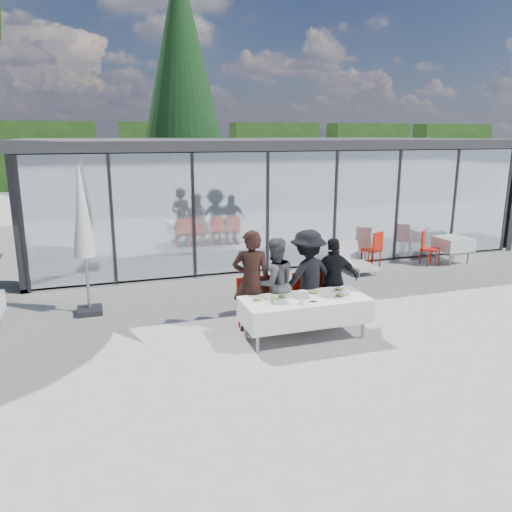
{
  "coord_description": "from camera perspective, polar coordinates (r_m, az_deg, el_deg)",
  "views": [
    {
      "loc": [
        -3.24,
        -8.08,
        3.59
      ],
      "look_at": [
        -0.2,
        1.2,
        1.2
      ],
      "focal_mm": 35.0,
      "sensor_mm": 36.0,
      "label": 1
    }
  ],
  "objects": [
    {
      "name": "pavilion",
      "position": [
        17.13,
        -0.22,
        8.94
      ],
      "size": [
        14.8,
        8.8,
        3.44
      ],
      "color": "gray",
      "rests_on": "ground"
    },
    {
      "name": "ground",
      "position": [
        9.42,
        3.48,
        -8.66
      ],
      "size": [
        90.0,
        90.0,
        0.0
      ],
      "primitive_type": "plane",
      "color": "#989690",
      "rests_on": "ground"
    },
    {
      "name": "plate_d",
      "position": [
        9.42,
        9.47,
        -3.81
      ],
      "size": [
        0.25,
        0.25,
        0.07
      ],
      "color": "white",
      "rests_on": "dining_table"
    },
    {
      "name": "lounger",
      "position": [
        13.81,
        11.23,
        -0.46
      ],
      "size": [
        0.6,
        1.33,
        0.72
      ],
      "color": "silver",
      "rests_on": "ground"
    },
    {
      "name": "drinking_glasses",
      "position": [
        8.58,
        5.24,
        -5.26
      ],
      "size": [
        0.07,
        0.07,
        0.1
      ],
      "color": "silver",
      "rests_on": "dining_table"
    },
    {
      "name": "plate_b",
      "position": [
        8.89,
        3.1,
        -4.7
      ],
      "size": [
        0.25,
        0.25,
        0.07
      ],
      "color": "white",
      "rests_on": "dining_table"
    },
    {
      "name": "plate_a",
      "position": [
        8.75,
        0.11,
        -4.98
      ],
      "size": [
        0.25,
        0.25,
        0.07
      ],
      "color": "white",
      "rests_on": "dining_table"
    },
    {
      "name": "spare_table_right",
      "position": [
        15.26,
        21.6,
        1.32
      ],
      "size": [
        0.86,
        0.86,
        0.74
      ],
      "color": "silver",
      "rests_on": "ground"
    },
    {
      "name": "market_umbrella",
      "position": [
        10.41,
        -19.22,
        3.81
      ],
      "size": [
        0.5,
        0.5,
        3.0
      ],
      "color": "black",
      "rests_on": "ground"
    },
    {
      "name": "diner_chair_c",
      "position": [
        9.78,
        5.57,
        -4.48
      ],
      "size": [
        0.44,
        0.44,
        0.97
      ],
      "color": "red",
      "rests_on": "ground"
    },
    {
      "name": "plate_extra",
      "position": [
        9.07,
        9.62,
        -4.49
      ],
      "size": [
        0.25,
        0.25,
        0.07
      ],
      "color": "white",
      "rests_on": "dining_table"
    },
    {
      "name": "folded_eyeglasses",
      "position": [
        8.76,
        6.51,
        -5.19
      ],
      "size": [
        0.14,
        0.03,
        0.01
      ],
      "primitive_type": "cube",
      "color": "black",
      "rests_on": "dining_table"
    },
    {
      "name": "plate_c",
      "position": [
        9.18,
        6.56,
        -4.17
      ],
      "size": [
        0.25,
        0.25,
        0.07
      ],
      "color": "white",
      "rests_on": "dining_table"
    },
    {
      "name": "diner_b",
      "position": [
        9.33,
        2.12,
        -3.16
      ],
      "size": [
        0.94,
        0.94,
        1.75
      ],
      "primitive_type": "imported",
      "rotation": [
        0.0,
        0.0,
        3.26
      ],
      "color": "#4F4F4F",
      "rests_on": "ground"
    },
    {
      "name": "diner_chair_b",
      "position": [
        9.54,
        1.86,
        -4.89
      ],
      "size": [
        0.44,
        0.44,
        0.97
      ],
      "color": "red",
      "rests_on": "ground"
    },
    {
      "name": "dining_table",
      "position": [
        9.01,
        5.58,
        -6.1
      ],
      "size": [
        2.26,
        0.96,
        0.75
      ],
      "color": "silver",
      "rests_on": "ground"
    },
    {
      "name": "diner_d",
      "position": [
        9.82,
        8.82,
        -2.71
      ],
      "size": [
        1.11,
        1.11,
        1.66
      ],
      "primitive_type": "imported",
      "rotation": [
        0.0,
        0.0,
        2.99
      ],
      "color": "black",
      "rests_on": "ground"
    },
    {
      "name": "diner_a",
      "position": [
        9.17,
        -0.53,
        -2.88
      ],
      "size": [
        0.89,
        0.89,
        1.93
      ],
      "primitive_type": "imported",
      "rotation": [
        0.0,
        0.0,
        2.82
      ],
      "color": "black",
      "rests_on": "ground"
    },
    {
      "name": "diner_chair_d",
      "position": [
        10.0,
        8.46,
        -4.15
      ],
      "size": [
        0.44,
        0.44,
        0.97
      ],
      "color": "red",
      "rests_on": "ground"
    },
    {
      "name": "diner_c",
      "position": [
        9.56,
        5.91,
        -2.47
      ],
      "size": [
        1.45,
        1.45,
        1.86
      ],
      "primitive_type": "imported",
      "rotation": [
        0.0,
        0.0,
        3.39
      ],
      "color": "black",
      "rests_on": "ground"
    },
    {
      "name": "spare_chair_a",
      "position": [
        14.79,
        18.97,
        1.1
      ],
      "size": [
        0.62,
        0.62,
        0.97
      ],
      "color": "red",
      "rests_on": "ground"
    },
    {
      "name": "juice_bottle",
      "position": [
        8.58,
        1.98,
        -5.1
      ],
      "size": [
        0.06,
        0.06,
        0.14
      ],
      "primitive_type": "cylinder",
      "color": "#78A846",
      "rests_on": "dining_table"
    },
    {
      "name": "treeline",
      "position": [
        36.13,
        -16.43,
        11.02
      ],
      "size": [
        62.5,
        2.0,
        4.4
      ],
      "color": "black",
      "rests_on": "ground"
    },
    {
      "name": "diner_chair_a",
      "position": [
        9.4,
        -0.75,
        -5.17
      ],
      "size": [
        0.44,
        0.44,
        0.97
      ],
      "color": "red",
      "rests_on": "ground"
    },
    {
      "name": "conifer_tree",
      "position": [
        21.55,
        -8.51,
        20.01
      ],
      "size": [
        4.0,
        4.0,
        10.5
      ],
      "color": "#382316",
      "rests_on": "ground"
    },
    {
      "name": "spare_chair_b",
      "position": [
        14.21,
        13.36,
        0.99
      ],
      "size": [
        0.58,
        0.58,
        0.97
      ],
      "color": "red",
      "rests_on": "ground"
    }
  ]
}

